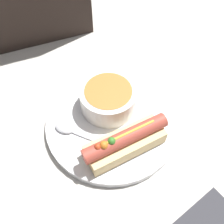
# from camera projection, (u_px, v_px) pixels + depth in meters

# --- Properties ---
(ground_plane) EXTENTS (4.00, 4.00, 0.00)m
(ground_plane) POSITION_uv_depth(u_px,v_px,m) (112.00, 124.00, 0.58)
(ground_plane) COLOR #BCB7AD
(dinner_plate) EXTENTS (0.29, 0.29, 0.02)m
(dinner_plate) POSITION_uv_depth(u_px,v_px,m) (112.00, 122.00, 0.58)
(dinner_plate) COLOR white
(dinner_plate) RESTS_ON ground_plane
(hot_dog) EXTENTS (0.18, 0.08, 0.06)m
(hot_dog) POSITION_uv_depth(u_px,v_px,m) (123.00, 143.00, 0.51)
(hot_dog) COLOR #E5C17F
(hot_dog) RESTS_ON dinner_plate
(soup_bowl) EXTENTS (0.12, 0.12, 0.05)m
(soup_bowl) POSITION_uv_depth(u_px,v_px,m) (108.00, 98.00, 0.57)
(soup_bowl) COLOR silver
(soup_bowl) RESTS_ON dinner_plate
(spoon) EXTENTS (0.12, 0.12, 0.01)m
(spoon) POSITION_uv_depth(u_px,v_px,m) (72.00, 131.00, 0.55)
(spoon) COLOR #B7B7BC
(spoon) RESTS_ON dinner_plate
(napkin) EXTENTS (0.14, 0.10, 0.01)m
(napkin) POSITION_uv_depth(u_px,v_px,m) (205.00, 224.00, 0.46)
(napkin) COLOR #333338
(napkin) RESTS_ON ground_plane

